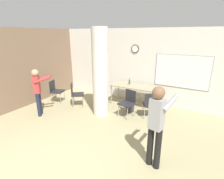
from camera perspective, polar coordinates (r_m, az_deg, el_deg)
wall_left_accent at (r=7.09m, az=-27.21°, el=6.11°), size 0.12×7.00×2.80m
wall_back at (r=6.87m, az=9.36°, el=7.52°), size 8.00×0.15×2.80m
support_pillar at (r=5.56m, az=-3.87°, el=5.29°), size 0.50×0.50×2.80m
folding_table at (r=6.47m, az=7.69°, el=0.75°), size 1.85×0.71×0.77m
bottle_on_table at (r=6.63m, az=5.71°, el=2.45°), size 0.06×0.06×0.23m
waste_bin at (r=6.14m, az=5.77°, el=-5.74°), size 0.29×0.29×0.31m
chair_near_pillar at (r=6.58m, az=-11.77°, el=-1.11°), size 0.62×0.62×0.87m
chair_table_front at (r=5.67m, az=5.22°, el=-3.89°), size 0.53×0.53×0.87m
chair_by_left_wall at (r=7.14m, az=-17.89°, el=-0.09°), size 0.56×0.56×0.87m
chair_table_right at (r=5.65m, az=12.38°, el=-4.33°), size 0.59×0.59×0.87m
person_watching_back at (r=6.06m, az=-23.03°, el=0.14°), size 0.61×0.56×1.55m
person_playing_side at (r=3.49m, az=14.41°, el=-10.05°), size 0.48×0.70×1.71m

